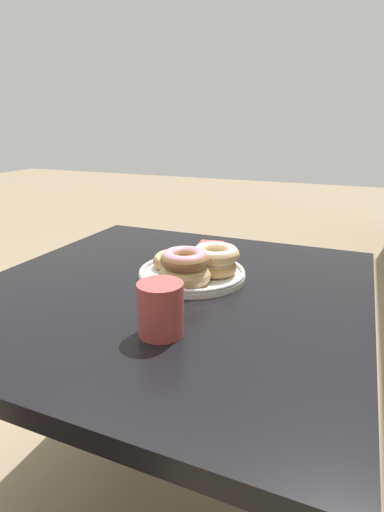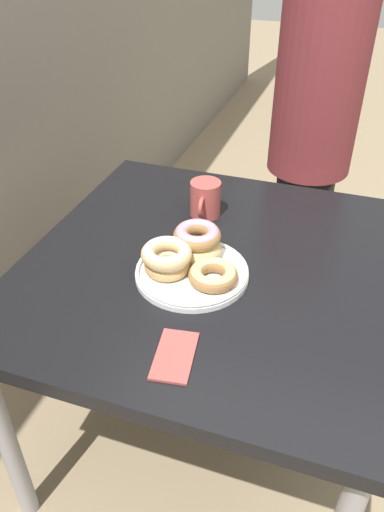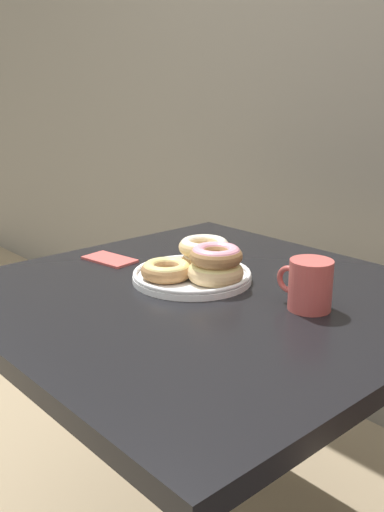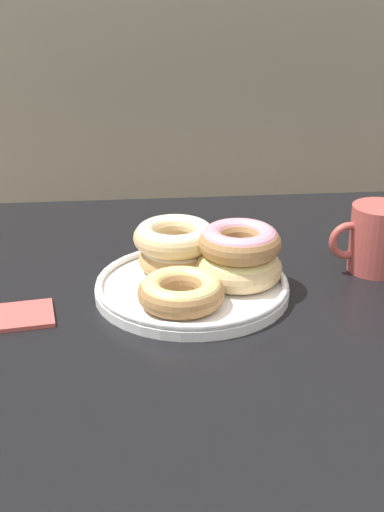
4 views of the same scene
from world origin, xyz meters
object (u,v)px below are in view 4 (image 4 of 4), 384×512
at_px(coffee_mug, 377,238).
at_px(dining_table, 245,346).
at_px(napkin, 1,318).
at_px(donut_plate, 201,266).

bearing_deg(coffee_mug, dining_table, -157.78).
bearing_deg(napkin, coffee_mug, 11.45).
bearing_deg(napkin, donut_plate, 12.84).
height_order(coffee_mug, napkin, coffee_mug).
height_order(donut_plate, coffee_mug, coffee_mug).
xyz_separation_m(dining_table, donut_plate, (-0.06, 0.04, 0.11)).
distance_m(donut_plate, coffee_mug, 0.28).
distance_m(coffee_mug, napkin, 0.57).
height_order(dining_table, donut_plate, donut_plate).
relative_size(donut_plate, coffee_mug, 2.35).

